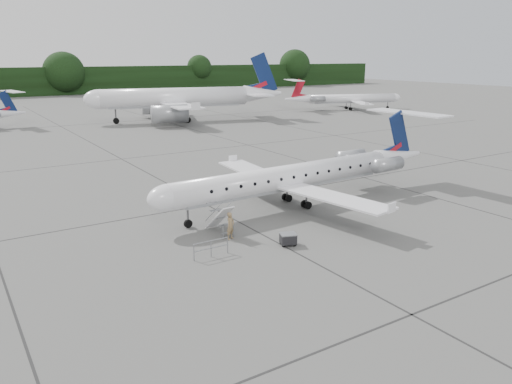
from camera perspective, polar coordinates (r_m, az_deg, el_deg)
ground at (r=36.39m, az=6.83°, el=-2.94°), size 320.00×320.00×0.00m
treeline at (r=158.32m, az=-24.96°, el=11.33°), size 260.00×4.00×8.00m
main_regional_jet at (r=38.03m, az=3.67°, el=3.07°), size 26.37×19.52×6.56m
airstair at (r=32.85m, az=-4.18°, el=-3.01°), size 0.95×2.40×2.06m
passenger at (r=31.82m, az=-2.94°, el=-3.87°), size 0.77×0.67×1.78m
safety_railing at (r=29.27m, az=-5.16°, el=-6.49°), size 2.20×0.08×1.00m
baggage_cart at (r=31.00m, az=3.69°, el=-5.37°), size 1.15×1.05×0.82m
bg_narrowbody at (r=89.77m, az=-9.28°, el=11.67°), size 37.19×30.52×11.68m
bg_regional_right at (r=110.73m, az=11.02°, el=10.92°), size 29.33×25.10×6.50m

